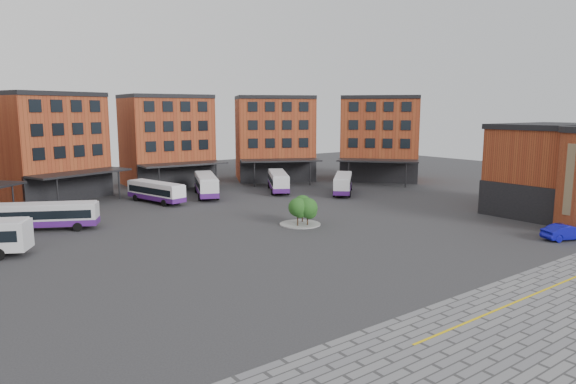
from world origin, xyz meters
TOP-DOWN VIEW (x-y plane):
  - ground at (0.00, 0.00)m, footprint 160.00×160.00m
  - yellow_line at (2.00, -14.00)m, footprint 26.00×0.15m
  - main_building at (-4.77, 38.25)m, footprint 94.14×42.48m
  - east_building at (28.70, -3.06)m, footprint 17.40×15.40m
  - tree_island at (2.14, 11.62)m, footprint 4.40×4.40m
  - bus_b at (-20.26, 25.70)m, footprint 9.90×6.64m
  - bus_c at (-5.05, 33.95)m, footprint 4.48×10.00m
  - bus_d at (2.66, 34.43)m, footprint 6.59×11.08m
  - bus_e at (13.48, 31.85)m, footprint 7.37×10.14m
  - bus_f at (19.91, 24.48)m, footprint 8.67×8.57m
  - blue_car at (18.07, -8.31)m, footprint 4.82×3.22m

SIDE VIEW (x-z plane):
  - ground at x=0.00m, z-range 0.00..0.00m
  - yellow_line at x=2.00m, z-range 0.02..0.04m
  - blue_car at x=18.07m, z-range 0.00..1.50m
  - bus_c at x=-5.05m, z-range 0.11..2.86m
  - bus_f at x=19.91m, z-range 0.12..2.91m
  - bus_b at x=-20.26m, z-range 0.12..2.92m
  - bus_e at x=13.48m, z-range 0.12..3.05m
  - bus_d at x=2.66m, z-range 0.13..3.22m
  - tree_island at x=2.14m, z-range 0.26..3.33m
  - east_building at x=28.70m, z-range -0.01..10.59m
  - main_building at x=-4.77m, z-range -0.07..14.53m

